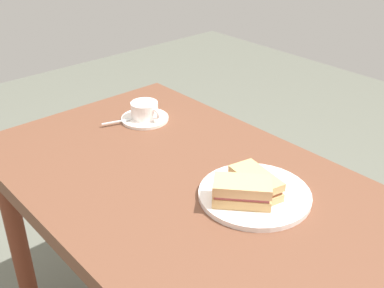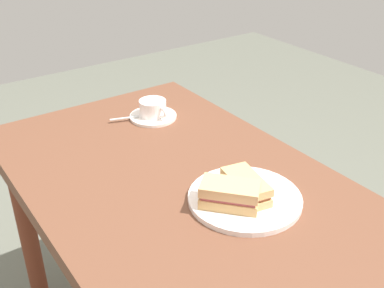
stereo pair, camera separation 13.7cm
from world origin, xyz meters
name	(u,v)px [view 2 (the right image)]	position (x,y,z in m)	size (l,w,h in m)	color
dining_table	(175,206)	(0.00, 0.00, 0.66)	(1.16, 0.75, 0.76)	brown
sandwich_plate	(245,198)	(0.20, 0.08, 0.77)	(0.28, 0.28, 0.01)	white
sandwich_front	(246,187)	(0.20, 0.08, 0.80)	(0.15, 0.10, 0.05)	tan
sandwich_back	(230,194)	(0.21, 0.02, 0.81)	(0.16, 0.15, 0.06)	tan
coffee_saucer	(153,116)	(-0.34, 0.14, 0.77)	(0.16, 0.16, 0.01)	white
coffee_cup	(153,108)	(-0.34, 0.14, 0.80)	(0.11, 0.09, 0.05)	white
spoon	(130,117)	(-0.37, 0.06, 0.78)	(0.04, 0.10, 0.01)	silver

